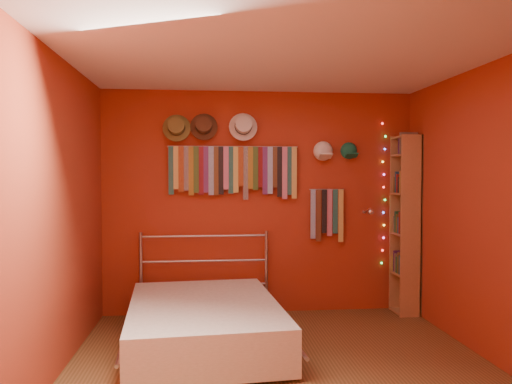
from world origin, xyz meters
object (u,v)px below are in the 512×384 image
object	(u,v)px
reading_lamp	(369,212)
bookshelf	(409,223)
bed	(204,322)
tie_rack	(234,169)

from	to	relation	value
reading_lamp	bookshelf	world-z (taller)	bookshelf
reading_lamp	bookshelf	bearing A→B (deg)	0.07
bookshelf	bed	xyz separation A→B (m)	(-2.28, -0.86, -0.80)
bookshelf	bed	bearing A→B (deg)	-159.34
tie_rack	bed	world-z (taller)	tie_rack
reading_lamp	bed	bearing A→B (deg)	-154.82
bed	tie_rack	bearing A→B (deg)	67.45
bookshelf	bed	distance (m)	2.57
reading_lamp	tie_rack	bearing A→B (deg)	174.08
reading_lamp	bookshelf	distance (m)	0.47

